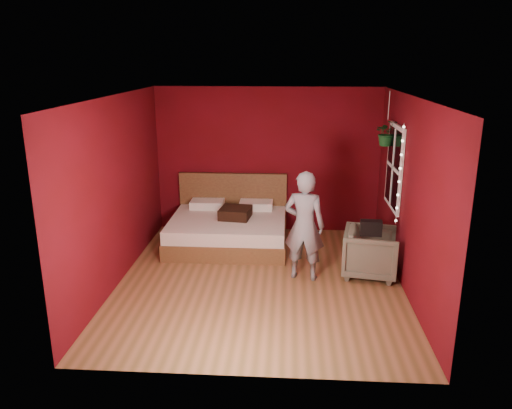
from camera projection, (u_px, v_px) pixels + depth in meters
name	position (u px, v px, depth m)	size (l,w,h in m)	color
floor	(260.00, 280.00, 7.18)	(4.50, 4.50, 0.00)	#935C3B
room_walls	(260.00, 166.00, 6.70)	(4.04, 4.54, 2.62)	#5C0914
window	(394.00, 167.00, 7.49)	(0.05, 0.97, 1.27)	white
fairy_lights	(400.00, 175.00, 6.99)	(0.04, 0.04, 1.45)	silver
bed	(229.00, 228.00, 8.54)	(1.95, 1.66, 1.07)	brown
person	(304.00, 226.00, 7.05)	(0.58, 0.38, 1.59)	slate
armchair	(371.00, 253.00, 7.27)	(0.75, 0.77, 0.71)	#6A6954
handbag	(371.00, 228.00, 6.93)	(0.30, 0.15, 0.21)	black
throw_pillow	(235.00, 213.00, 8.37)	(0.49, 0.49, 0.17)	black
hanging_plant	(387.00, 133.00, 7.65)	(0.39, 0.34, 0.83)	silver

